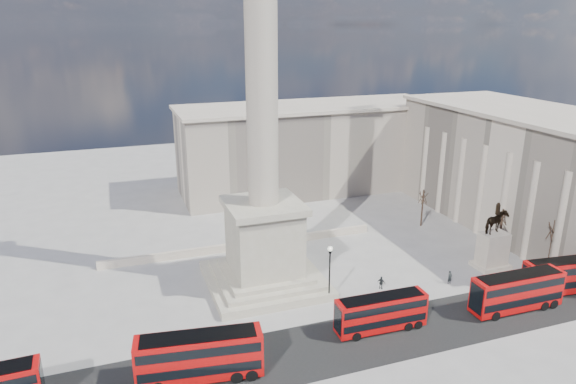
% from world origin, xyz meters
% --- Properties ---
extents(ground, '(180.00, 180.00, 0.00)m').
position_xyz_m(ground, '(0.00, 0.00, 0.00)').
color(ground, '#989590').
rests_on(ground, ground).
extents(asphalt_road, '(120.00, 9.00, 0.01)m').
position_xyz_m(asphalt_road, '(5.00, -10.00, 0.00)').
color(asphalt_road, black).
rests_on(asphalt_road, ground).
extents(nelsons_column, '(14.00, 14.00, 49.85)m').
position_xyz_m(nelsons_column, '(0.00, 5.00, 12.92)').
color(nelsons_column, '#AAA38E').
rests_on(nelsons_column, ground).
extents(balustrade_wall, '(40.00, 0.60, 1.10)m').
position_xyz_m(balustrade_wall, '(0.00, 16.00, 0.55)').
color(balustrade_wall, '#BBAE9B').
rests_on(balustrade_wall, ground).
extents(building_east, '(19.00, 46.00, 18.60)m').
position_xyz_m(building_east, '(45.00, 10.00, 9.32)').
color(building_east, beige).
rests_on(building_east, ground).
extents(building_northeast, '(51.00, 17.00, 16.60)m').
position_xyz_m(building_northeast, '(20.00, 40.00, 8.32)').
color(building_northeast, beige).
rests_on(building_northeast, ground).
extents(red_bus_a, '(11.64, 4.14, 4.62)m').
position_xyz_m(red_bus_a, '(-10.78, -10.59, 2.42)').
color(red_bus_a, '#B40909').
rests_on(red_bus_a, ground).
extents(red_bus_b, '(9.93, 2.59, 4.00)m').
position_xyz_m(red_bus_b, '(8.65, -9.01, 2.10)').
color(red_bus_b, '#B40909').
rests_on(red_bus_b, ground).
extents(red_bus_c, '(11.08, 2.76, 4.48)m').
position_xyz_m(red_bus_c, '(25.16, -10.47, 2.35)').
color(red_bus_c, '#B40909').
rests_on(red_bus_c, ground).
extents(red_bus_d, '(10.91, 3.66, 4.34)m').
position_xyz_m(red_bus_d, '(33.68, -9.20, 2.28)').
color(red_bus_d, '#B40909').
rests_on(red_bus_d, ground).
extents(victorian_lamp, '(0.60, 0.60, 6.98)m').
position_xyz_m(victorian_lamp, '(5.89, -1.58, 4.11)').
color(victorian_lamp, black).
rests_on(victorian_lamp, ground).
extents(equestrian_statue, '(4.46, 3.35, 9.17)m').
position_xyz_m(equestrian_statue, '(29.92, -0.65, 3.23)').
color(equestrian_statue, '#BBAE9B').
rests_on(equestrian_statue, ground).
extents(bare_tree_near, '(1.75, 1.75, 7.64)m').
position_xyz_m(bare_tree_near, '(36.12, -4.16, 6.02)').
color(bare_tree_near, '#332319').
rests_on(bare_tree_near, ground).
extents(bare_tree_mid, '(1.70, 1.70, 6.45)m').
position_xyz_m(bare_tree_mid, '(35.00, 3.77, 5.09)').
color(bare_tree_mid, '#332319').
rests_on(bare_tree_mid, ground).
extents(bare_tree_far, '(1.57, 1.57, 6.41)m').
position_xyz_m(bare_tree_far, '(29.49, 15.26, 5.05)').
color(bare_tree_far, '#332319').
rests_on(bare_tree_far, ground).
extents(pedestrian_walking, '(0.66, 0.47, 1.72)m').
position_xyz_m(pedestrian_walking, '(21.89, -2.74, 0.86)').
color(pedestrian_walking, black).
rests_on(pedestrian_walking, ground).
extents(pedestrian_standing, '(1.17, 1.08, 1.93)m').
position_xyz_m(pedestrian_standing, '(32.40, -6.50, 0.96)').
color(pedestrian_standing, black).
rests_on(pedestrian_standing, ground).
extents(pedestrian_crossing, '(0.98, 1.00, 1.69)m').
position_xyz_m(pedestrian_crossing, '(13.09, -1.13, 0.84)').
color(pedestrian_crossing, black).
rests_on(pedestrian_crossing, ground).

